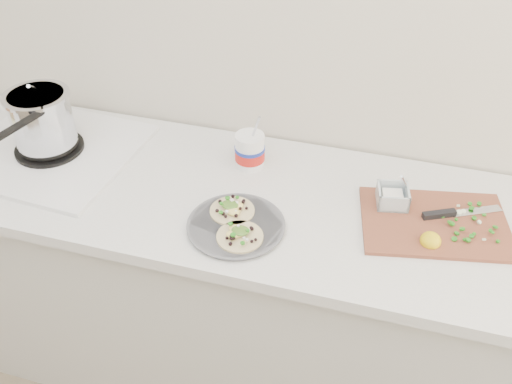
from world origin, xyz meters
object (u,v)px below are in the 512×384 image
(stove, at_px, (45,131))
(taco_plate, at_px, (236,223))
(tub, at_px, (250,148))
(cutboard, at_px, (433,218))

(stove, xyz_separation_m, taco_plate, (0.71, -0.18, -0.07))
(tub, bearing_deg, taco_plate, -81.23)
(stove, distance_m, taco_plate, 0.74)
(taco_plate, bearing_deg, cutboard, 18.53)
(taco_plate, distance_m, cutboard, 0.56)
(taco_plate, height_order, tub, tub)
(taco_plate, relative_size, cutboard, 0.61)
(stove, relative_size, cutboard, 1.27)
(taco_plate, bearing_deg, tub, 98.77)
(taco_plate, relative_size, tub, 1.29)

